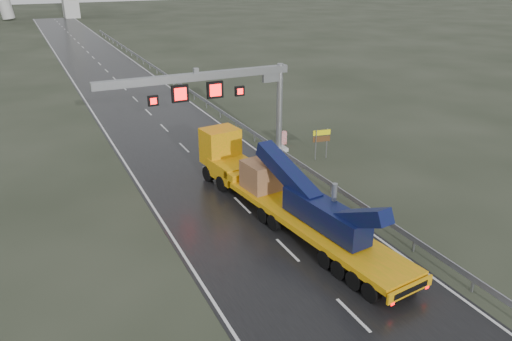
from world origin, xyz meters
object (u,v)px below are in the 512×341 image
striped_barrier (282,138)px  exit_sign_pair (322,138)px  heavy_haul_truck (273,187)px  sign_gantry (224,90)px

striped_barrier → exit_sign_pair: bearing=-76.6°
heavy_haul_truck → exit_sign_pair: 10.00m
sign_gantry → heavy_haul_truck: sign_gantry is taller
exit_sign_pair → heavy_haul_truck: bearing=-129.8°
striped_barrier → heavy_haul_truck: bearing=-121.3°
sign_gantry → exit_sign_pair: (6.90, -3.13, -3.90)m
exit_sign_pair → striped_barrier: (-1.07, 4.41, -1.15)m
heavy_haul_truck → striped_barrier: (6.55, 10.88, -1.14)m
heavy_haul_truck → striped_barrier: size_ratio=16.80×
heavy_haul_truck → striped_barrier: bearing=52.0°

